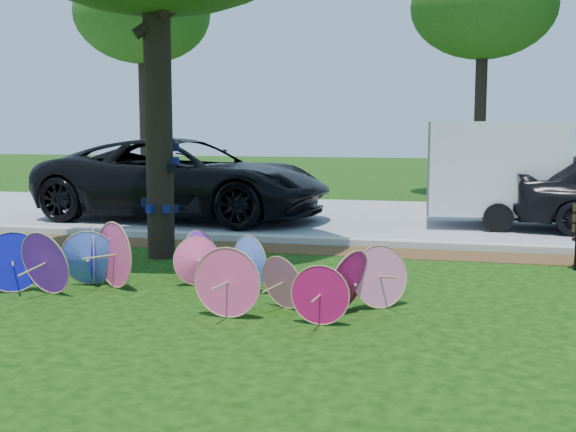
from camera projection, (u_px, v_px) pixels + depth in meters
The scene contains 8 objects.
ground at pixel (204, 312), 8.32m from camera, with size 90.00×90.00×0.00m, color black.
mulch_strip at pixel (295, 249), 12.65m from camera, with size 90.00×1.00×0.01m, color #472D16.
curb at pixel (304, 240), 13.32m from camera, with size 90.00×0.30×0.12m, color #B7B5AD.
street at pixel (342, 217), 17.32m from camera, with size 90.00×8.00×0.01m, color gray.
parasol_pile at pixel (176, 266), 9.10m from camera, with size 5.44×2.44×0.90m.
black_van at pixel (184, 179), 16.69m from camera, with size 3.12×6.76×1.88m, color black.
cargo_trailer at pixel (496, 168), 15.41m from camera, with size 2.79×1.76×2.55m, color silver.
bg_trees at pixel (424, 6), 21.70m from camera, with size 20.55×5.54×7.40m.
Camera 1 is at (2.91, -7.64, 2.11)m, focal length 45.00 mm.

